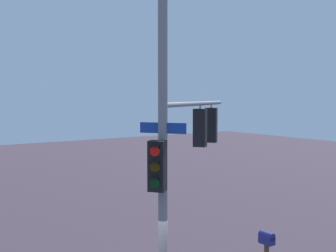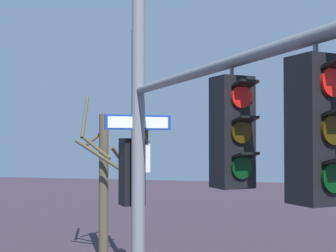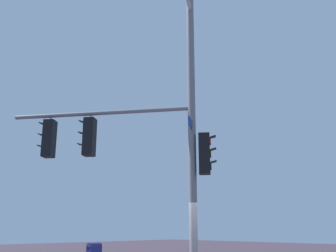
# 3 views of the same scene
# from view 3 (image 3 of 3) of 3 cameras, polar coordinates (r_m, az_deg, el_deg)

# --- Properties ---
(main_signal_pole_assembly) EXTENTS (6.52, 3.54, 8.72)m
(main_signal_pole_assembly) POSITION_cam_3_polar(r_m,az_deg,el_deg) (10.70, -2.65, 0.37)
(main_signal_pole_assembly) COLOR slate
(main_signal_pole_assembly) RESTS_ON ground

